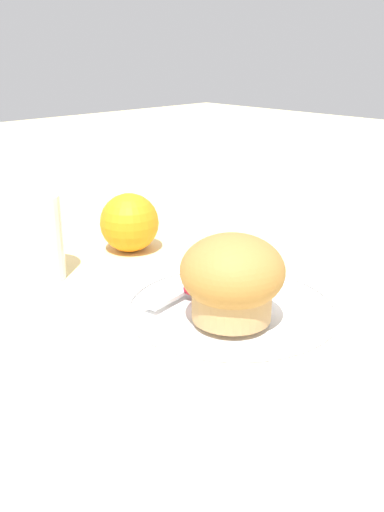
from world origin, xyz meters
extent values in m
plane|color=beige|center=(0.00, 0.00, 0.00)|extent=(3.00, 3.00, 0.00)
cylinder|color=white|center=(-0.01, -0.02, 0.01)|extent=(0.20, 0.20, 0.01)
torus|color=white|center=(-0.01, -0.02, 0.02)|extent=(0.20, 0.20, 0.01)
cylinder|color=tan|center=(-0.03, -0.04, 0.04)|extent=(0.07, 0.07, 0.04)
ellipsoid|color=olive|center=(-0.03, -0.04, 0.06)|extent=(0.09, 0.09, 0.06)
cylinder|color=silver|center=(0.04, 0.00, 0.03)|extent=(0.05, 0.05, 0.02)
cylinder|color=beige|center=(0.04, 0.00, 0.03)|extent=(0.05, 0.05, 0.00)
sphere|color=#B7192D|center=(-0.03, 0.02, 0.03)|extent=(0.01, 0.01, 0.01)
sphere|color=#B7192D|center=(-0.01, 0.02, 0.03)|extent=(0.01, 0.01, 0.01)
cube|color=silver|center=(0.00, 0.04, 0.02)|extent=(0.15, 0.04, 0.00)
sphere|color=orange|center=(0.05, 0.20, 0.04)|extent=(0.07, 0.07, 0.07)
cylinder|color=silver|center=(-0.09, 0.21, 0.05)|extent=(0.07, 0.07, 0.10)
camera|label=1|loc=(-0.37, -0.34, 0.25)|focal=40.00mm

